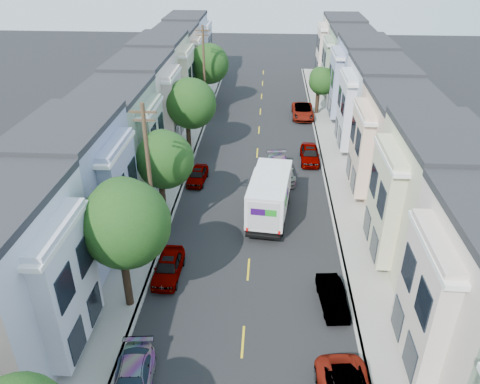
# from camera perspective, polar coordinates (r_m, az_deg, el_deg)

# --- Properties ---
(ground) EXTENTS (160.00, 160.00, 0.00)m
(ground) POSITION_cam_1_polar(r_m,az_deg,el_deg) (30.01, 1.03, -9.44)
(ground) COLOR black
(ground) RESTS_ON ground
(road_slab) EXTENTS (12.00, 70.00, 0.02)m
(road_slab) POSITION_cam_1_polar(r_m,az_deg,el_deg) (42.78, 1.99, 3.15)
(road_slab) COLOR black
(road_slab) RESTS_ON ground
(curb_left) EXTENTS (0.30, 70.00, 0.15)m
(curb_left) POSITION_cam_1_polar(r_m,az_deg,el_deg) (43.31, -6.05, 3.43)
(curb_left) COLOR gray
(curb_left) RESTS_ON ground
(curb_right) EXTENTS (0.30, 70.00, 0.15)m
(curb_right) POSITION_cam_1_polar(r_m,az_deg,el_deg) (43.04, 10.08, 2.95)
(curb_right) COLOR gray
(curb_right) RESTS_ON ground
(sidewalk_left) EXTENTS (2.60, 70.00, 0.15)m
(sidewalk_left) POSITION_cam_1_polar(r_m,az_deg,el_deg) (43.54, -7.74, 3.46)
(sidewalk_left) COLOR gray
(sidewalk_left) RESTS_ON ground
(sidewalk_right) EXTENTS (2.60, 70.00, 0.15)m
(sidewalk_right) POSITION_cam_1_polar(r_m,az_deg,el_deg) (43.22, 11.79, 2.89)
(sidewalk_right) COLOR gray
(sidewalk_right) RESTS_ON ground
(centerline) EXTENTS (0.12, 70.00, 0.01)m
(centerline) POSITION_cam_1_polar(r_m,az_deg,el_deg) (42.78, 1.99, 3.13)
(centerline) COLOR gold
(centerline) RESTS_ON ground
(townhouse_row_left) EXTENTS (5.00, 70.00, 8.50)m
(townhouse_row_left) POSITION_cam_1_polar(r_m,az_deg,el_deg) (44.45, -12.55, 3.46)
(townhouse_row_left) COLOR beige
(townhouse_row_left) RESTS_ON ground
(townhouse_row_right) EXTENTS (5.00, 70.00, 8.50)m
(townhouse_row_right) POSITION_cam_1_polar(r_m,az_deg,el_deg) (43.97, 16.69, 2.60)
(townhouse_row_right) COLOR beige
(townhouse_row_right) RESTS_ON ground
(tree_b) EXTENTS (4.70, 4.70, 7.89)m
(tree_b) POSITION_cam_1_polar(r_m,az_deg,el_deg) (24.88, -13.96, -3.84)
(tree_b) COLOR black
(tree_b) RESTS_ON ground
(tree_c) EXTENTS (4.12, 4.12, 6.78)m
(tree_c) POSITION_cam_1_polar(r_m,az_deg,el_deg) (33.35, -9.31, 3.84)
(tree_c) COLOR black
(tree_c) RESTS_ON ground
(tree_d) EXTENTS (4.70, 4.70, 7.23)m
(tree_d) POSITION_cam_1_polar(r_m,az_deg,el_deg) (44.18, -6.11, 10.64)
(tree_d) COLOR black
(tree_d) RESTS_ON ground
(tree_e) EXTENTS (4.70, 4.70, 7.53)m
(tree_e) POSITION_cam_1_polar(r_m,az_deg,el_deg) (57.23, -3.89, 15.30)
(tree_e) COLOR black
(tree_e) RESTS_ON ground
(tree_far_r) EXTENTS (3.10, 3.10, 5.46)m
(tree_far_r) POSITION_cam_1_polar(r_m,az_deg,el_deg) (55.48, 9.90, 13.12)
(tree_far_r) COLOR black
(tree_far_r) RESTS_ON ground
(utility_pole_near) EXTENTS (1.60, 0.26, 10.00)m
(utility_pole_near) POSITION_cam_1_polar(r_m,az_deg,el_deg) (29.75, -10.91, 1.44)
(utility_pole_near) COLOR #42301E
(utility_pole_near) RESTS_ON ground
(utility_pole_far) EXTENTS (1.60, 0.26, 10.00)m
(utility_pole_far) POSITION_cam_1_polar(r_m,az_deg,el_deg) (53.72, -4.38, 14.36)
(utility_pole_far) COLOR #42301E
(utility_pole_far) RESTS_ON ground
(fedex_truck) EXTENTS (2.68, 6.95, 3.34)m
(fedex_truck) POSITION_cam_1_polar(r_m,az_deg,el_deg) (34.39, 3.62, -0.29)
(fedex_truck) COLOR silver
(fedex_truck) RESTS_ON ground
(lead_sedan) EXTENTS (2.79, 5.24, 1.50)m
(lead_sedan) POSITION_cam_1_polar(r_m,az_deg,el_deg) (40.67, 4.94, 2.77)
(lead_sedan) COLOR black
(lead_sedan) RESTS_ON ground
(parked_left_b) EXTENTS (2.21, 4.44, 1.29)m
(parked_left_b) POSITION_cam_1_polar(r_m,az_deg,el_deg) (23.65, -13.01, -21.64)
(parked_left_b) COLOR black
(parked_left_b) RESTS_ON ground
(parked_left_c) EXTENTS (1.65, 4.16, 1.34)m
(parked_left_c) POSITION_cam_1_polar(r_m,az_deg,el_deg) (29.45, -8.73, -9.04)
(parked_left_c) COLOR #9A9A9A
(parked_left_c) RESTS_ON ground
(parked_left_d) EXTENTS (1.68, 3.84, 1.22)m
(parked_left_d) POSITION_cam_1_polar(r_m,az_deg,el_deg) (39.97, -5.19, 2.04)
(parked_left_d) COLOR #561A14
(parked_left_d) RESTS_ON ground
(parked_right_b) EXTENTS (1.66, 3.77, 1.22)m
(parked_right_b) POSITION_cam_1_polar(r_m,az_deg,el_deg) (27.63, 11.19, -12.46)
(parked_right_b) COLOR white
(parked_right_b) RESTS_ON ground
(parked_right_c) EXTENTS (1.76, 4.49, 1.45)m
(parked_right_c) POSITION_cam_1_polar(r_m,az_deg,el_deg) (43.89, 8.49, 4.56)
(parked_right_c) COLOR black
(parked_right_c) RESTS_ON ground
(parked_right_d) EXTENTS (2.41, 5.21, 1.45)m
(parked_right_d) POSITION_cam_1_polar(r_m,az_deg,el_deg) (55.02, 7.65, 9.73)
(parked_right_d) COLOR #0B0A33
(parked_right_d) RESTS_ON ground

